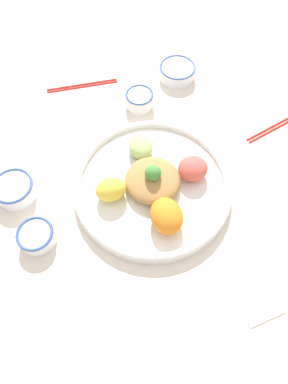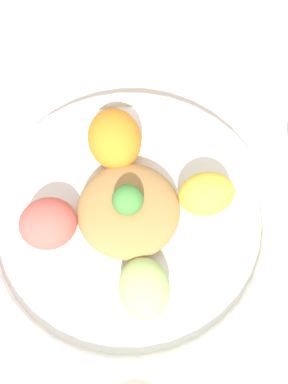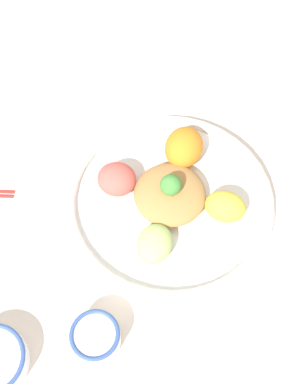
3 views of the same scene
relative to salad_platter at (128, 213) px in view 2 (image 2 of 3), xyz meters
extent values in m
plane|color=silver|center=(0.03, -0.02, -0.02)|extent=(2.40, 2.40, 0.00)
cylinder|color=white|center=(0.00, 0.00, -0.01)|extent=(0.39, 0.39, 0.02)
torus|color=white|center=(0.00, 0.00, 0.00)|extent=(0.39, 0.39, 0.02)
ellipsoid|color=yellow|center=(-0.10, 0.01, 0.02)|extent=(0.08, 0.06, 0.06)
ellipsoid|color=orange|center=(-0.01, -0.10, 0.03)|extent=(0.08, 0.10, 0.06)
ellipsoid|color=#E55B51|center=(0.10, -0.01, 0.02)|extent=(0.08, 0.07, 0.05)
ellipsoid|color=#B7DB7A|center=(0.01, 0.11, 0.02)|extent=(0.07, 0.08, 0.05)
ellipsoid|color=#AD7F47|center=(0.00, 0.00, 0.02)|extent=(0.13, 0.13, 0.04)
sphere|color=#478E3D|center=(0.00, 0.00, 0.05)|extent=(0.04, 0.04, 0.04)
cube|color=beige|center=(0.10, -0.37, -0.02)|extent=(0.08, 0.01, 0.01)
camera|label=1|loc=(-0.16, -0.35, 0.69)|focal=30.00mm
camera|label=2|loc=(0.04, 0.22, 0.56)|focal=42.00mm
camera|label=3|loc=(-0.03, 0.41, 0.74)|focal=42.00mm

